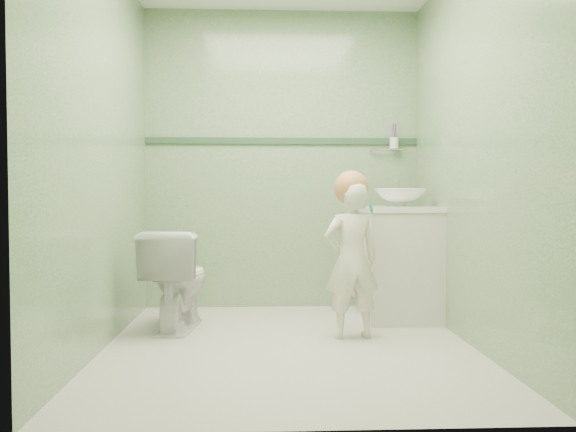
{
  "coord_description": "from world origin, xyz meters",
  "views": [
    {
      "loc": [
        -0.16,
        -3.43,
        0.91
      ],
      "look_at": [
        0.0,
        0.15,
        0.78
      ],
      "focal_mm": 35.93,
      "sensor_mm": 36.0,
      "label": 1
    }
  ],
  "objects": [
    {
      "name": "ground",
      "position": [
        0.0,
        0.0,
        0.0
      ],
      "size": [
        2.5,
        2.5,
        0.0
      ],
      "primitive_type": "plane",
      "color": "beige",
      "rests_on": "ground"
    },
    {
      "name": "room_shell",
      "position": [
        0.0,
        0.0,
        1.2
      ],
      "size": [
        2.5,
        2.54,
        2.4
      ],
      "color": "gray",
      "rests_on": "ground"
    },
    {
      "name": "trim_stripe",
      "position": [
        0.0,
        1.24,
        1.35
      ],
      "size": [
        2.2,
        0.02,
        0.05
      ],
      "primitive_type": "cube",
      "color": "#2F4D32",
      "rests_on": "room_shell"
    },
    {
      "name": "vanity",
      "position": [
        0.84,
        0.7,
        0.4
      ],
      "size": [
        0.52,
        0.5,
        0.8
      ],
      "primitive_type": "cube",
      "color": "beige",
      "rests_on": "ground"
    },
    {
      "name": "counter",
      "position": [
        0.84,
        0.7,
        0.81
      ],
      "size": [
        0.54,
        0.52,
        0.04
      ],
      "primitive_type": "cube",
      "color": "white",
      "rests_on": "vanity"
    },
    {
      "name": "basin",
      "position": [
        0.84,
        0.7,
        0.89
      ],
      "size": [
        0.37,
        0.37,
        0.13
      ],
      "primitive_type": "imported",
      "color": "white",
      "rests_on": "counter"
    },
    {
      "name": "faucet",
      "position": [
        0.84,
        0.89,
        0.97
      ],
      "size": [
        0.03,
        0.13,
        0.18
      ],
      "color": "silver",
      "rests_on": "counter"
    },
    {
      "name": "cup_holder",
      "position": [
        0.89,
        1.18,
        1.33
      ],
      "size": [
        0.26,
        0.07,
        0.21
      ],
      "color": "silver",
      "rests_on": "room_shell"
    },
    {
      "name": "toilet",
      "position": [
        -0.74,
        0.49,
        0.34
      ],
      "size": [
        0.45,
        0.7,
        0.68
      ],
      "primitive_type": "imported",
      "rotation": [
        0.0,
        0.0,
        3.04
      ],
      "color": "white",
      "rests_on": "ground"
    },
    {
      "name": "toddler",
      "position": [
        0.41,
        0.19,
        0.5
      ],
      "size": [
        0.4,
        0.3,
        0.99
      ],
      "primitive_type": "imported",
      "rotation": [
        0.0,
        0.0,
        3.32
      ],
      "color": "beige",
      "rests_on": "ground"
    },
    {
      "name": "hair_cap",
      "position": [
        0.41,
        0.22,
        0.96
      ],
      "size": [
        0.22,
        0.22,
        0.22
      ],
      "primitive_type": "sphere",
      "color": "#C6824C",
      "rests_on": "toddler"
    },
    {
      "name": "teal_toothbrush",
      "position": [
        0.5,
        0.08,
        0.84
      ],
      "size": [
        0.11,
        0.14,
        0.08
      ],
      "color": "#118B74",
      "rests_on": "toddler"
    }
  ]
}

